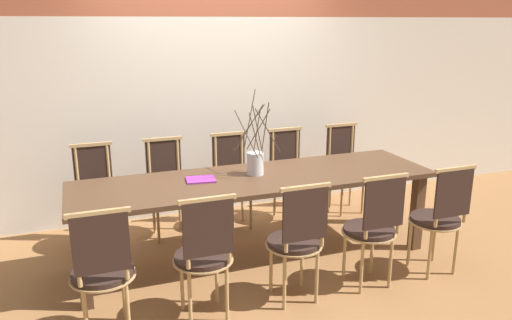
# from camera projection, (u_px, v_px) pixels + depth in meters

# --- Properties ---
(ground_plane) EXTENTS (16.00, 16.00, 0.00)m
(ground_plane) POSITION_uv_depth(u_px,v_px,m) (256.00, 257.00, 4.44)
(ground_plane) COLOR olive
(wall_rear) EXTENTS (12.00, 0.06, 3.20)m
(wall_rear) POSITION_uv_depth(u_px,v_px,m) (213.00, 64.00, 5.18)
(wall_rear) COLOR beige
(wall_rear) RESTS_ON ground_plane
(dining_table) EXTENTS (3.09, 0.86, 0.75)m
(dining_table) POSITION_uv_depth(u_px,v_px,m) (256.00, 187.00, 4.26)
(dining_table) COLOR #4C3321
(dining_table) RESTS_ON ground_plane
(chair_near_leftend) EXTENTS (0.42, 0.42, 0.95)m
(chair_near_leftend) POSITION_uv_depth(u_px,v_px,m) (103.00, 268.00, 3.16)
(chair_near_leftend) COLOR black
(chair_near_leftend) RESTS_ON ground_plane
(chair_near_left) EXTENTS (0.42, 0.42, 0.95)m
(chair_near_left) POSITION_uv_depth(u_px,v_px,m) (205.00, 252.00, 3.38)
(chair_near_left) COLOR black
(chair_near_left) RESTS_ON ground_plane
(chair_near_center) EXTENTS (0.42, 0.42, 0.95)m
(chair_near_center) POSITION_uv_depth(u_px,v_px,m) (297.00, 237.00, 3.61)
(chair_near_center) COLOR black
(chair_near_center) RESTS_ON ground_plane
(chair_near_right) EXTENTS (0.42, 0.42, 0.95)m
(chair_near_right) POSITION_uv_depth(u_px,v_px,m) (373.00, 225.00, 3.83)
(chair_near_right) COLOR black
(chair_near_right) RESTS_ON ground_plane
(chair_near_rightend) EXTENTS (0.42, 0.42, 0.95)m
(chair_near_rightend) POSITION_uv_depth(u_px,v_px,m) (440.00, 215.00, 4.04)
(chair_near_rightend) COLOR black
(chair_near_rightend) RESTS_ON ground_plane
(chair_far_leftend) EXTENTS (0.42, 0.42, 0.95)m
(chair_far_leftend) POSITION_uv_depth(u_px,v_px,m) (95.00, 192.00, 4.57)
(chair_far_leftend) COLOR black
(chair_far_leftend) RESTS_ON ground_plane
(chair_far_left) EXTENTS (0.42, 0.42, 0.95)m
(chair_far_left) POSITION_uv_depth(u_px,v_px,m) (167.00, 184.00, 4.79)
(chair_far_left) COLOR black
(chair_far_left) RESTS_ON ground_plane
(chair_far_center) EXTENTS (0.42, 0.42, 0.95)m
(chair_far_center) POSITION_uv_depth(u_px,v_px,m) (232.00, 177.00, 5.01)
(chair_far_center) COLOR black
(chair_far_center) RESTS_ON ground_plane
(chair_far_right) EXTENTS (0.42, 0.42, 0.95)m
(chair_far_right) POSITION_uv_depth(u_px,v_px,m) (289.00, 171.00, 5.21)
(chair_far_right) COLOR black
(chair_far_right) RESTS_ON ground_plane
(chair_far_rightend) EXTENTS (0.42, 0.42, 0.95)m
(chair_far_rightend) POSITION_uv_depth(u_px,v_px,m) (345.00, 165.00, 5.44)
(chair_far_rightend) COLOR black
(chair_far_rightend) RESTS_ON ground_plane
(vase_centerpiece) EXTENTS (0.38, 0.37, 0.72)m
(vase_centerpiece) POSITION_uv_depth(u_px,v_px,m) (255.00, 161.00, 4.28)
(vase_centerpiece) COLOR silver
(vase_centerpiece) RESTS_ON dining_table
(book_stack) EXTENTS (0.26, 0.22, 0.01)m
(book_stack) POSITION_uv_depth(u_px,v_px,m) (201.00, 179.00, 4.15)
(book_stack) COLOR #842D8C
(book_stack) RESTS_ON dining_table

